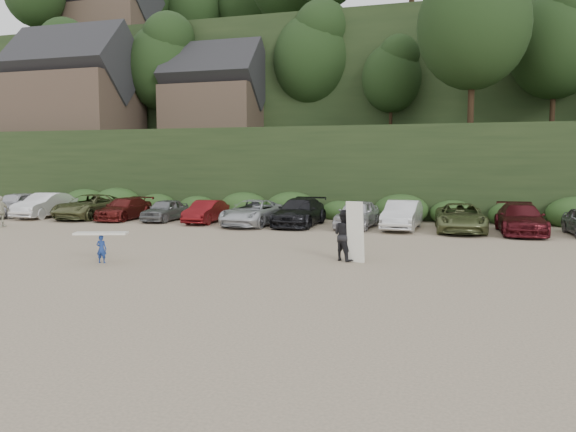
% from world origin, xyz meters
% --- Properties ---
extents(ground, '(120.00, 120.00, 0.00)m').
position_xyz_m(ground, '(0.00, 0.00, 0.00)').
color(ground, tan).
rests_on(ground, ground).
extents(hillside_backdrop, '(90.00, 41.50, 28.00)m').
position_xyz_m(hillside_backdrop, '(-0.26, 35.93, 11.22)').
color(hillside_backdrop, black).
rests_on(hillside_backdrop, ground).
extents(parked_cars, '(39.49, 6.13, 1.64)m').
position_xyz_m(parked_cars, '(-2.45, 10.12, 0.76)').
color(parked_cars, silver).
rests_on(parked_cars, ground).
extents(distant_walker, '(0.61, 1.10, 1.77)m').
position_xyz_m(distant_walker, '(-16.57, 4.68, 0.88)').
color(distant_walker, '#B3B198').
rests_on(distant_walker, ground).
extents(child_surfer, '(1.97, 1.11, 1.14)m').
position_xyz_m(child_surfer, '(-4.27, -3.24, 0.77)').
color(child_surfer, navy).
rests_on(child_surfer, ground).
extents(adult_surfer, '(1.40, 1.12, 2.27)m').
position_xyz_m(adult_surfer, '(4.20, -0.14, 0.98)').
color(adult_surfer, black).
rests_on(adult_surfer, ground).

